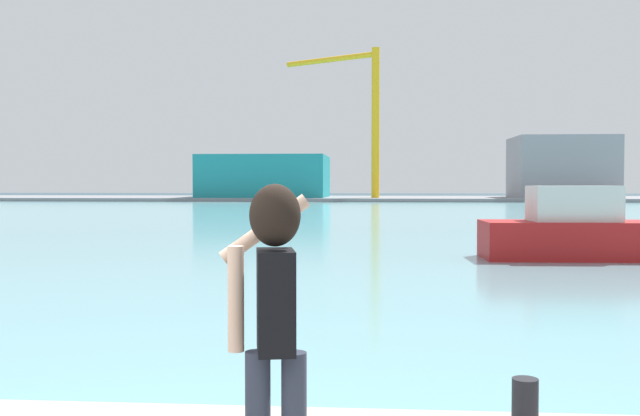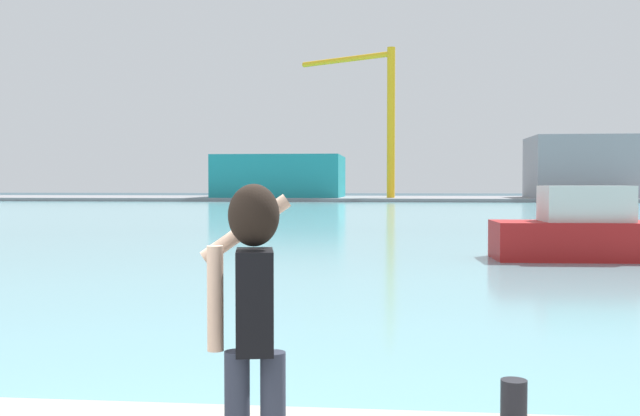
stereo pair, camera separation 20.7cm
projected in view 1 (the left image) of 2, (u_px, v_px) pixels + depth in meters
The scene contains 9 objects.
ground_plane at pixel (354, 213), 53.53m from camera, with size 220.00×220.00×0.00m, color #334751.
harbor_water at pixel (355, 212), 55.52m from camera, with size 140.00×100.00×0.02m, color #6BA8B2.
far_shore_dock at pixel (363, 199), 95.37m from camera, with size 140.00×20.00×0.44m, color gray.
person_photographer at pixel (274, 307), 3.92m from camera, with size 0.53×0.55×1.74m.
harbor_bollard at pixel (525, 404), 5.08m from camera, with size 0.18×0.18×0.36m, color black.
boat_moored at pixel (597, 233), 21.00m from camera, with size 7.02×2.28×2.15m.
warehouse_left at pixel (266, 176), 95.17m from camera, with size 16.25×13.31×5.45m, color teal.
warehouse_right at pixel (561, 167), 92.11m from camera, with size 12.16×10.44×7.75m, color gray.
port_crane at pixel (363, 106), 90.79m from camera, with size 12.55×7.97×18.73m.
Camera 1 is at (1.65, -3.52, 2.24)m, focal length 40.37 mm.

